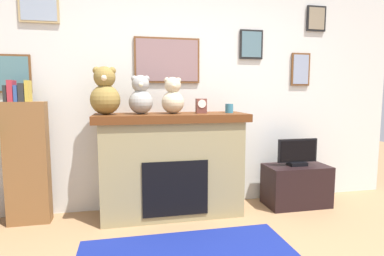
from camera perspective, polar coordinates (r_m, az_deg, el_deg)
back_wall at (r=3.58m, az=-1.26°, el=6.68°), size 5.20×0.15×2.60m
fireplace at (r=3.32m, az=-3.74°, el=-6.57°), size 1.57×0.57×1.08m
bookshelf at (r=3.46m, az=-28.01°, el=-5.10°), size 0.39×0.16×1.41m
tv_stand at (r=3.83m, az=18.53°, el=-9.91°), size 0.71×0.40×0.47m
television at (r=3.74m, az=18.74°, el=-4.40°), size 0.47×0.14×0.31m
candle_jar at (r=3.36m, az=6.83°, el=3.60°), size 0.09×0.09×0.10m
mantel_clock at (r=3.27m, az=1.69°, el=4.07°), size 0.11×0.08×0.15m
teddy_bear_tan at (r=3.19m, az=-15.64°, el=6.19°), size 0.29×0.29×0.47m
teddy_bear_cream at (r=3.18m, az=-9.37°, el=5.68°), size 0.24×0.24×0.39m
teddy_bear_brown at (r=3.22m, az=-3.54°, el=5.64°), size 0.23×0.23×0.37m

